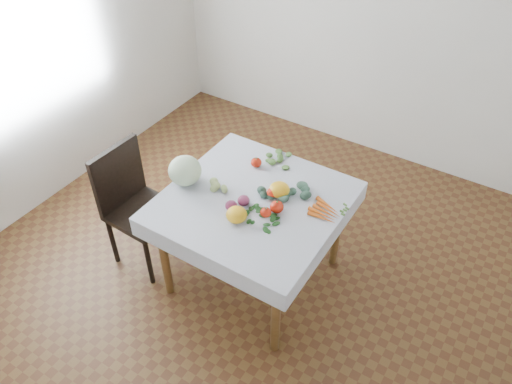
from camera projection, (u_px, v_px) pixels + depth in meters
ground at (254, 275)px, 3.73m from camera, size 4.00×4.00×0.00m
back_wall at (382, 11)px, 4.14m from camera, size 4.00×0.04×2.70m
left_wall at (23, 43)px, 3.66m from camera, size 0.04×4.00×2.70m
table at (253, 211)px, 3.31m from camera, size 1.00×1.00×0.75m
tablecloth at (253, 200)px, 3.24m from camera, size 1.12×1.12×0.01m
chair at (133, 199)px, 3.56m from camera, size 0.45×0.45×0.95m
cabbage at (185, 171)px, 3.31m from camera, size 0.28×0.28×0.20m
tomato_a at (256, 163)px, 3.49m from camera, size 0.10×0.10×0.07m
tomato_b at (277, 207)px, 3.13m from camera, size 0.10×0.10×0.08m
tomato_c at (273, 193)px, 3.24m from camera, size 0.10×0.10×0.07m
tomato_d at (266, 212)px, 3.10m from camera, size 0.08×0.08×0.06m
heirloom_back at (279, 190)px, 3.24m from camera, size 0.14×0.14×0.10m
heirloom_front at (237, 215)px, 3.06m from camera, size 0.17×0.17×0.09m
onion_a at (244, 201)px, 3.18m from camera, size 0.10×0.10×0.07m
onion_b at (231, 206)px, 3.15m from camera, size 0.09×0.09×0.07m
tomatillo_cluster at (218, 187)px, 3.30m from camera, size 0.13×0.11×0.04m
carrot_bunch at (325, 212)px, 3.13m from camera, size 0.19×0.18×0.03m
kale_bunch at (287, 193)px, 3.26m from camera, size 0.31×0.24×0.04m
basil_bunch at (262, 218)px, 3.10m from camera, size 0.24×0.17×0.01m
dill_bunch at (279, 157)px, 3.57m from camera, size 0.22×0.16×0.02m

